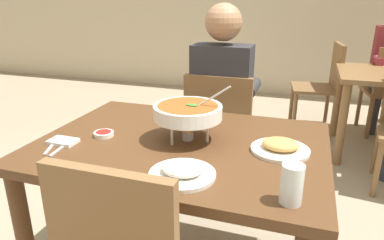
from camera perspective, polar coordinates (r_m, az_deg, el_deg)
dining_table_main at (r=1.59m, az=-1.72°, el=-7.02°), size 1.25×0.91×0.74m
chair_diner_main at (r=2.29m, az=4.68°, el=-1.88°), size 0.44×0.44×0.90m
diner_main at (r=2.25m, az=5.04°, el=4.02°), size 0.40×0.45×1.31m
curry_bowl at (r=1.52m, az=-0.69°, el=1.28°), size 0.33×0.30×0.26m
rice_plate at (r=1.25m, az=-1.60°, el=-8.35°), size 0.24×0.24×0.06m
appetizer_plate at (r=1.49m, az=14.17°, el=-4.29°), size 0.24×0.24×0.06m
sauce_dish at (r=1.65m, az=-14.17°, el=-2.19°), size 0.09×0.09×0.02m
napkin_folded at (r=1.63m, az=-20.25°, el=-3.30°), size 0.12×0.08×0.02m
fork_utensil at (r=1.61m, az=-21.88°, el=-3.97°), size 0.07×0.16×0.01m
spoon_utensil at (r=1.57m, az=-20.48°, el=-4.24°), size 0.03×0.17×0.01m
drink_glass at (r=1.13m, az=15.89°, el=-10.30°), size 0.07×0.07×0.13m
chair_bg_corner at (r=3.88m, az=20.71°, el=5.87°), size 0.50×0.50×0.90m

